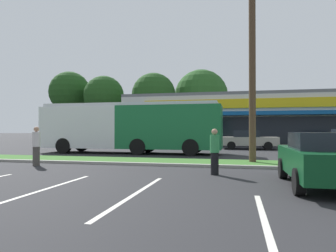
{
  "coord_description": "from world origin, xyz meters",
  "views": [
    {
      "loc": [
        4.85,
        0.21,
        1.54
      ],
      "look_at": [
        0.78,
        18.1,
        1.76
      ],
      "focal_mm": 32.63,
      "sensor_mm": 36.0,
      "label": 1
    }
  ],
  "objects_px": {
    "city_bus": "(130,126)",
    "car_5": "(179,139)",
    "utility_pole": "(249,34)",
    "car_0": "(248,139)",
    "car_4": "(325,159)",
    "pedestrian_mid": "(36,146)",
    "pedestrian_by_pole": "(215,152)"
  },
  "relations": [
    {
      "from": "city_bus",
      "to": "car_5",
      "type": "bearing_deg",
      "value": -106.63
    },
    {
      "from": "utility_pole",
      "to": "car_0",
      "type": "bearing_deg",
      "value": 88.3
    },
    {
      "from": "car_4",
      "to": "pedestrian_mid",
      "type": "bearing_deg",
      "value": 76.45
    },
    {
      "from": "car_4",
      "to": "pedestrian_mid",
      "type": "relative_size",
      "value": 2.48
    },
    {
      "from": "car_0",
      "to": "pedestrian_mid",
      "type": "relative_size",
      "value": 2.63
    },
    {
      "from": "utility_pole",
      "to": "car_4",
      "type": "xyz_separation_m",
      "value": [
        1.78,
        -5.13,
        -5.07
      ]
    },
    {
      "from": "car_4",
      "to": "pedestrian_mid",
      "type": "distance_m",
      "value": 11.02
    },
    {
      "from": "pedestrian_by_pole",
      "to": "car_5",
      "type": "bearing_deg",
      "value": 121.83
    },
    {
      "from": "utility_pole",
      "to": "pedestrian_by_pole",
      "type": "relative_size",
      "value": 6.96
    },
    {
      "from": "city_bus",
      "to": "car_5",
      "type": "distance_m",
      "value": 7.05
    },
    {
      "from": "car_4",
      "to": "pedestrian_by_pole",
      "type": "distance_m",
      "value": 3.46
    },
    {
      "from": "car_0",
      "to": "utility_pole",
      "type": "bearing_deg",
      "value": -91.7
    },
    {
      "from": "car_5",
      "to": "pedestrian_mid",
      "type": "bearing_deg",
      "value": 75.91
    },
    {
      "from": "city_bus",
      "to": "car_5",
      "type": "relative_size",
      "value": 2.48
    },
    {
      "from": "car_5",
      "to": "pedestrian_by_pole",
      "type": "relative_size",
      "value": 3.05
    },
    {
      "from": "pedestrian_by_pole",
      "to": "pedestrian_mid",
      "type": "relative_size",
      "value": 0.94
    },
    {
      "from": "car_5",
      "to": "pedestrian_mid",
      "type": "distance_m",
      "value": 14.54
    },
    {
      "from": "car_0",
      "to": "pedestrian_by_pole",
      "type": "xyz_separation_m",
      "value": [
        -1.61,
        -14.53,
        0.03
      ]
    },
    {
      "from": "utility_pole",
      "to": "pedestrian_mid",
      "type": "bearing_deg",
      "value": -164.1
    },
    {
      "from": "utility_pole",
      "to": "city_bus",
      "type": "relative_size",
      "value": 0.92
    },
    {
      "from": "car_4",
      "to": "car_5",
      "type": "xyz_separation_m",
      "value": [
        -7.17,
        16.68,
        -0.03
      ]
    },
    {
      "from": "utility_pole",
      "to": "city_bus",
      "type": "height_order",
      "value": "utility_pole"
    },
    {
      "from": "city_bus",
      "to": "car_0",
      "type": "xyz_separation_m",
      "value": [
        7.68,
        6.14,
        -1.0
      ]
    },
    {
      "from": "car_4",
      "to": "car_5",
      "type": "relative_size",
      "value": 0.86
    },
    {
      "from": "car_0",
      "to": "car_4",
      "type": "distance_m",
      "value": 16.2
    },
    {
      "from": "car_0",
      "to": "pedestrian_mid",
      "type": "height_order",
      "value": "pedestrian_mid"
    },
    {
      "from": "car_5",
      "to": "city_bus",
      "type": "bearing_deg",
      "value": 73.71
    },
    {
      "from": "pedestrian_mid",
      "to": "car_0",
      "type": "bearing_deg",
      "value": 163.04
    },
    {
      "from": "utility_pole",
      "to": "pedestrian_by_pole",
      "type": "bearing_deg",
      "value": -110.03
    },
    {
      "from": "utility_pole",
      "to": "car_4",
      "type": "distance_m",
      "value": 7.43
    },
    {
      "from": "car_0",
      "to": "pedestrian_by_pole",
      "type": "height_order",
      "value": "pedestrian_by_pole"
    },
    {
      "from": "car_5",
      "to": "car_0",
      "type": "bearing_deg",
      "value": 174.51
    }
  ]
}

